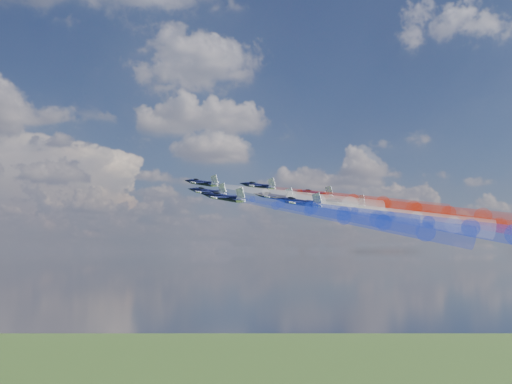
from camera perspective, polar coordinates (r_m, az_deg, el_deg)
name	(u,v)px	position (r m, az deg, el deg)	size (l,w,h in m)	color
jet_lead	(202,183)	(163.41, -5.54, 0.94)	(10.82, 13.53, 3.61)	black
trail_lead	(292,196)	(145.21, 3.67, -0.42)	(4.51, 49.93, 4.51)	white
jet_inner_left	(208,192)	(145.76, -4.92, 0.01)	(10.82, 13.53, 3.61)	black
trail_inner_left	(311,208)	(128.18, 5.63, -1.66)	(4.51, 49.93, 4.51)	#172FC8
jet_inner_right	(259,186)	(165.34, 0.28, 0.63)	(10.82, 13.53, 3.61)	black
trail_inner_right	(353,199)	(149.87, 9.94, -0.74)	(4.51, 49.93, 4.51)	red
jet_outer_left	(224,197)	(129.20, -3.26, -0.56)	(10.82, 13.53, 3.61)	black
trail_outer_left	(344,217)	(112.78, 9.05, -2.55)	(4.51, 49.93, 4.51)	#172FC8
jet_center_third	(275,197)	(149.41, 1.91, -0.48)	(10.82, 13.53, 3.61)	black
trail_center_third	(383,213)	(135.09, 12.87, -2.12)	(4.51, 49.93, 4.51)	white
jet_outer_right	(315,194)	(165.19, 6.07, -0.17)	(10.82, 13.53, 3.61)	black
trail_outer_right	(417,208)	(152.66, 16.19, -1.59)	(4.51, 49.93, 4.51)	red
jet_rear_left	(300,202)	(131.91, 4.49, -1.07)	(10.82, 13.53, 3.61)	black
trail_rear_left	(429,222)	(119.31, 17.29, -2.98)	(4.51, 49.93, 4.51)	#172FC8
jet_rear_right	(345,203)	(151.40, 9.11, -1.14)	(10.82, 13.53, 3.61)	black
trail_rear_right	(463,220)	(140.75, 20.43, -2.75)	(4.51, 49.93, 4.51)	red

